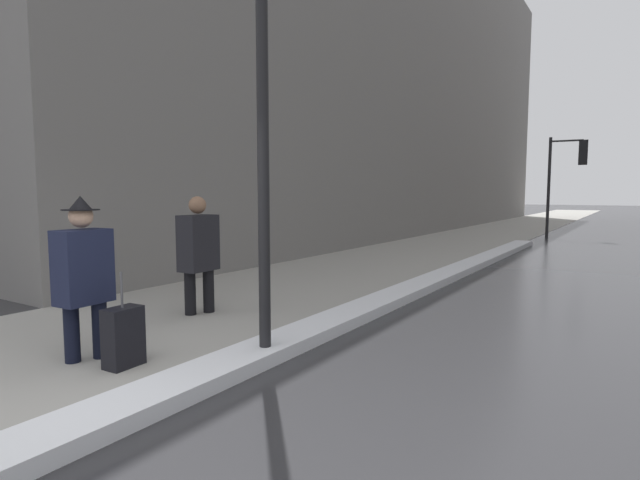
{
  "coord_description": "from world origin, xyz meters",
  "views": [
    {
      "loc": [
        3.39,
        -1.88,
        1.71
      ],
      "look_at": [
        -0.4,
        4.0,
        1.05
      ],
      "focal_mm": 28.0,
      "sensor_mm": 36.0,
      "label": 1
    }
  ],
  "objects_px": {
    "traffic_light_near": "(570,165)",
    "pedestrian_trailing": "(198,249)",
    "pedestrian_in_fedora": "(83,272)",
    "lamp_post": "(262,25)",
    "rolling_suitcase": "(123,337)"
  },
  "relations": [
    {
      "from": "lamp_post",
      "to": "traffic_light_near",
      "type": "height_order",
      "value": "lamp_post"
    },
    {
      "from": "traffic_light_near",
      "to": "pedestrian_trailing",
      "type": "bearing_deg",
      "value": -106.19
    },
    {
      "from": "lamp_post",
      "to": "pedestrian_in_fedora",
      "type": "xyz_separation_m",
      "value": [
        -1.51,
        -1.01,
        -2.41
      ]
    },
    {
      "from": "pedestrian_in_fedora",
      "to": "traffic_light_near",
      "type": "bearing_deg",
      "value": 169.1
    },
    {
      "from": "traffic_light_near",
      "to": "rolling_suitcase",
      "type": "xyz_separation_m",
      "value": [
        -1.88,
        -17.74,
        -2.44
      ]
    },
    {
      "from": "pedestrian_trailing",
      "to": "rolling_suitcase",
      "type": "distance_m",
      "value": 2.27
    },
    {
      "from": "pedestrian_in_fedora",
      "to": "rolling_suitcase",
      "type": "distance_m",
      "value": 0.79
    },
    {
      "from": "pedestrian_trailing",
      "to": "traffic_light_near",
      "type": "bearing_deg",
      "value": 166.37
    },
    {
      "from": "traffic_light_near",
      "to": "rolling_suitcase",
      "type": "bearing_deg",
      "value": -101.94
    },
    {
      "from": "pedestrian_in_fedora",
      "to": "pedestrian_trailing",
      "type": "height_order",
      "value": "pedestrian_in_fedora"
    },
    {
      "from": "traffic_light_near",
      "to": "pedestrian_in_fedora",
      "type": "bearing_deg",
      "value": -103.47
    },
    {
      "from": "traffic_light_near",
      "to": "rolling_suitcase",
      "type": "relative_size",
      "value": 4.0
    },
    {
      "from": "pedestrian_trailing",
      "to": "rolling_suitcase",
      "type": "xyz_separation_m",
      "value": [
        0.99,
        -1.95,
        -0.62
      ]
    },
    {
      "from": "pedestrian_in_fedora",
      "to": "rolling_suitcase",
      "type": "relative_size",
      "value": 1.77
    },
    {
      "from": "lamp_post",
      "to": "pedestrian_trailing",
      "type": "height_order",
      "value": "lamp_post"
    }
  ]
}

